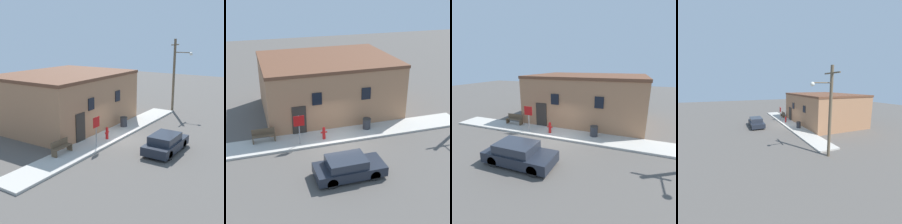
{
  "view_description": "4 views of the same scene",
  "coord_description": "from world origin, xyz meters",
  "views": [
    {
      "loc": [
        -18.95,
        -11.28,
        7.6
      ],
      "look_at": [
        0.27,
        1.07,
        1.91
      ],
      "focal_mm": 50.0,
      "sensor_mm": 36.0,
      "label": 1
    },
    {
      "loc": [
        -5.56,
        -17.73,
        10.57
      ],
      "look_at": [
        0.27,
        1.07,
        1.91
      ],
      "focal_mm": 50.0,
      "sensor_mm": 36.0,
      "label": 2
    },
    {
      "loc": [
        4.93,
        -11.02,
        5.4
      ],
      "look_at": [
        0.27,
        1.07,
        1.91
      ],
      "focal_mm": 28.0,
      "sensor_mm": 36.0,
      "label": 3
    },
    {
      "loc": [
        20.22,
        -6.73,
        5.7
      ],
      "look_at": [
        0.27,
        1.07,
        1.91
      ],
      "focal_mm": 24.0,
      "sensor_mm": 36.0,
      "label": 4
    }
  ],
  "objects": [
    {
      "name": "ground_plane",
      "position": [
        0.0,
        0.0,
        0.0
      ],
      "size": [
        80.0,
        80.0,
        0.0
      ],
      "primitive_type": "plane",
      "color": "#56514C"
    },
    {
      "name": "sidewalk",
      "position": [
        0.0,
        1.07,
        0.07
      ],
      "size": [
        19.97,
        2.13,
        0.14
      ],
      "color": "#BCB7AD",
      "rests_on": "ground"
    },
    {
      "name": "brick_building",
      "position": [
        0.9,
        6.2,
        2.24
      ],
      "size": [
        10.67,
        8.25,
        4.48
      ],
      "color": "#A87551",
      "rests_on": "ground"
    },
    {
      "name": "fire_hydrant",
      "position": [
        -0.83,
        0.8,
        0.59
      ],
      "size": [
        0.45,
        0.21,
        0.9
      ],
      "color": "red",
      "rests_on": "sidewalk"
    },
    {
      "name": "stop_sign",
      "position": [
        -2.57,
        0.5,
        1.61
      ],
      "size": [
        0.72,
        0.06,
        2.09
      ],
      "color": "gray",
      "rests_on": "sidewalk"
    },
    {
      "name": "bench",
      "position": [
        -4.85,
        1.66,
        0.58
      ],
      "size": [
        1.54,
        0.44,
        0.89
      ],
      "color": "brown",
      "rests_on": "sidewalk"
    },
    {
      "name": "trash_bin",
      "position": [
        2.58,
        1.39,
        0.55
      ],
      "size": [
        0.6,
        0.6,
        0.8
      ],
      "color": "#333338",
      "rests_on": "sidewalk"
    },
    {
      "name": "utility_pole",
      "position": [
        10.68,
        0.24,
        3.91
      ],
      "size": [
        1.8,
        1.92,
        7.2
      ],
      "color": "brown",
      "rests_on": "ground"
    },
    {
      "name": "parked_car",
      "position": [
        -0.58,
        -3.71,
        0.6
      ],
      "size": [
        4.0,
        1.77,
        1.25
      ],
      "color": "black",
      "rests_on": "ground"
    }
  ]
}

